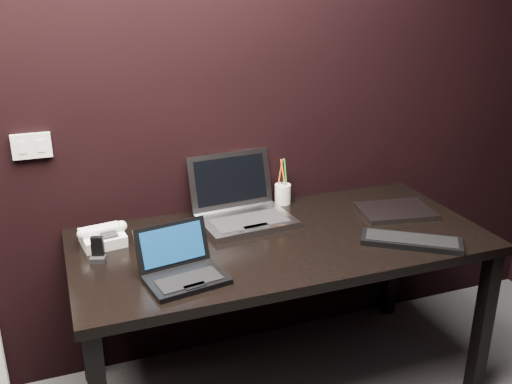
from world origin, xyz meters
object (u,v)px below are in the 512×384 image
object	(u,v)px
silver_laptop	(242,209)
pen_cup	(283,193)
netbook	(182,269)
ext_keyboard	(411,241)
desk	(281,254)
mobile_phone	(98,252)
desk_phone	(103,237)
closed_laptop	(395,211)

from	to	relation	value
silver_laptop	pen_cup	bearing A→B (deg)	26.34
netbook	ext_keyboard	size ratio (longest dim) A/B	0.77
desk	mobile_phone	bearing A→B (deg)	175.94
desk	desk_phone	size ratio (longest dim) A/B	8.34
desk_phone	ext_keyboard	bearing A→B (deg)	-19.82
pen_cup	closed_laptop	bearing A→B (deg)	-33.87
closed_laptop	desk	bearing A→B (deg)	-174.36
netbook	mobile_phone	world-z (taller)	netbook
desk_phone	mobile_phone	bearing A→B (deg)	-103.79
silver_laptop	mobile_phone	xyz separation A→B (m)	(-0.64, -0.18, -0.02)
desk_phone	silver_laptop	bearing A→B (deg)	4.22
mobile_phone	closed_laptop	bearing A→B (deg)	0.27
netbook	silver_laptop	world-z (taller)	silver_laptop
netbook	ext_keyboard	world-z (taller)	netbook
closed_laptop	desk_phone	size ratio (longest dim) A/B	1.75
silver_laptop	desk_phone	world-z (taller)	silver_laptop
netbook	desk_phone	xyz separation A→B (m)	(-0.24, 0.38, 0.00)
ext_keyboard	closed_laptop	xyz separation A→B (m)	(0.12, 0.30, -0.00)
desk	ext_keyboard	world-z (taller)	ext_keyboard
desk	mobile_phone	distance (m)	0.74
desk_phone	pen_cup	distance (m)	0.87
netbook	silver_laptop	bearing A→B (deg)	48.73
desk	netbook	size ratio (longest dim) A/B	5.48
ext_keyboard	pen_cup	world-z (taller)	pen_cup
ext_keyboard	mobile_phone	xyz separation A→B (m)	(-1.20, 0.29, 0.02)
netbook	ext_keyboard	xyz separation A→B (m)	(0.93, -0.05, -0.02)
closed_laptop	mobile_phone	distance (m)	1.32
netbook	silver_laptop	size ratio (longest dim) A/B	0.74
desk	closed_laptop	distance (m)	0.60
ext_keyboard	closed_laptop	world-z (taller)	ext_keyboard
desk	mobile_phone	size ratio (longest dim) A/B	17.71
closed_laptop	ext_keyboard	bearing A→B (deg)	-111.89
netbook	ext_keyboard	bearing A→B (deg)	-2.81
netbook	closed_laptop	size ratio (longest dim) A/B	0.87
ext_keyboard	closed_laptop	size ratio (longest dim) A/B	1.12
netbook	silver_laptop	distance (m)	0.56
netbook	closed_laptop	bearing A→B (deg)	13.38
silver_laptop	netbook	bearing A→B (deg)	-131.27
silver_laptop	desk_phone	xyz separation A→B (m)	(-0.60, -0.04, -0.02)
ext_keyboard	desk_phone	distance (m)	1.24
desk	silver_laptop	world-z (taller)	silver_laptop
desk	netbook	world-z (taller)	netbook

